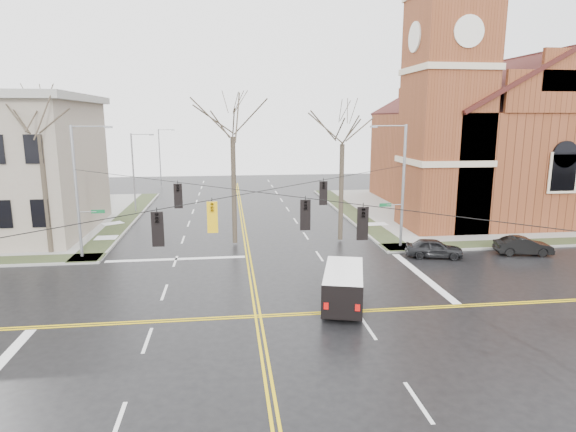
{
  "coord_description": "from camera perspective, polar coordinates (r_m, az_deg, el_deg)",
  "views": [
    {
      "loc": [
        -1.32,
        -22.25,
        9.58
      ],
      "look_at": [
        2.25,
        6.0,
        3.78
      ],
      "focal_mm": 30.0,
      "sensor_mm": 36.0,
      "label": 1
    }
  ],
  "objects": [
    {
      "name": "ground",
      "position": [
        24.26,
        -3.58,
        -11.77
      ],
      "size": [
        120.0,
        120.0,
        0.0
      ],
      "primitive_type": "plane",
      "color": "black",
      "rests_on": "ground"
    },
    {
      "name": "sidewalks",
      "position": [
        24.23,
        -3.58,
        -11.61
      ],
      "size": [
        80.0,
        80.0,
        0.17
      ],
      "color": "gray",
      "rests_on": "ground"
    },
    {
      "name": "road_markings",
      "position": [
        24.26,
        -3.58,
        -11.76
      ],
      "size": [
        100.0,
        100.0,
        0.01
      ],
      "color": "gold",
      "rests_on": "ground"
    },
    {
      "name": "church",
      "position": [
        53.79,
        22.12,
        9.46
      ],
      "size": [
        24.28,
        27.48,
        27.5
      ],
      "color": "brown",
      "rests_on": "ground"
    },
    {
      "name": "signal_pole_ne",
      "position": [
        36.33,
        13.25,
        3.89
      ],
      "size": [
        2.75,
        0.22,
        9.0
      ],
      "color": "gray",
      "rests_on": "ground"
    },
    {
      "name": "signal_pole_nw",
      "position": [
        35.5,
        -23.54,
        3.06
      ],
      "size": [
        2.75,
        0.22,
        9.0
      ],
      "color": "gray",
      "rests_on": "ground"
    },
    {
      "name": "span_wires",
      "position": [
        22.54,
        -3.78,
        2.86
      ],
      "size": [
        23.02,
        23.02,
        0.03
      ],
      "color": "black",
      "rests_on": "ground"
    },
    {
      "name": "traffic_signals",
      "position": [
        22.01,
        -3.64,
        0.67
      ],
      "size": [
        8.21,
        8.26,
        1.3
      ],
      "color": "black",
      "rests_on": "ground"
    },
    {
      "name": "streetlight_north_a",
      "position": [
        51.36,
        -17.71,
        5.26
      ],
      "size": [
        2.3,
        0.2,
        8.0
      ],
      "color": "gray",
      "rests_on": "ground"
    },
    {
      "name": "streetlight_north_b",
      "position": [
        71.05,
        -14.85,
        7.01
      ],
      "size": [
        2.3,
        0.2,
        8.0
      ],
      "color": "gray",
      "rests_on": "ground"
    },
    {
      "name": "cargo_van",
      "position": [
        25.48,
        6.61,
        -7.92
      ],
      "size": [
        3.23,
        5.37,
        1.92
      ],
      "rotation": [
        0.0,
        0.0,
        -0.27
      ],
      "color": "white",
      "rests_on": "ground"
    },
    {
      "name": "parked_car_a",
      "position": [
        35.24,
        16.91,
        -3.65
      ],
      "size": [
        4.16,
        2.51,
        1.33
      ],
      "primitive_type": "imported",
      "rotation": [
        0.0,
        0.0,
        1.31
      ],
      "color": "black",
      "rests_on": "ground"
    },
    {
      "name": "parked_car_b",
      "position": [
        38.26,
        26.11,
        -3.2
      ],
      "size": [
        4.07,
        2.01,
        1.28
      ],
      "primitive_type": "imported",
      "rotation": [
        0.0,
        0.0,
        1.4
      ],
      "color": "black",
      "rests_on": "ground"
    },
    {
      "name": "tree_nw_far",
      "position": [
        37.49,
        -27.45,
        9.4
      ],
      "size": [
        4.0,
        4.0,
        12.49
      ],
      "color": "#332C20",
      "rests_on": "ground"
    },
    {
      "name": "tree_nw_near",
      "position": [
        36.24,
        -6.6,
        10.17
      ],
      "size": [
        4.0,
        4.0,
        12.14
      ],
      "color": "#332C20",
      "rests_on": "ground"
    },
    {
      "name": "tree_ne",
      "position": [
        37.29,
        6.47,
        9.21
      ],
      "size": [
        4.0,
        4.0,
        11.22
      ],
      "color": "#332C20",
      "rests_on": "ground"
    }
  ]
}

